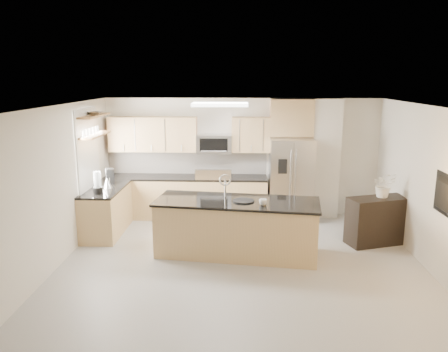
{
  "coord_description": "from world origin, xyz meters",
  "views": [
    {
      "loc": [
        -0.02,
        -6.33,
        3.03
      ],
      "look_at": [
        -0.32,
        1.3,
        1.31
      ],
      "focal_mm": 35.0,
      "sensor_mm": 36.0,
      "label": 1
    }
  ],
  "objects_px": {
    "blender": "(98,184)",
    "cup": "(263,202)",
    "credenza": "(377,221)",
    "range": "(214,197)",
    "coffee_maker": "(110,176)",
    "television": "(445,198)",
    "microwave": "(214,144)",
    "refrigerator": "(291,179)",
    "kettle": "(107,183)",
    "flower_vase": "(384,179)",
    "bowl": "(94,112)",
    "platter": "(243,201)",
    "island": "(237,227)"
  },
  "relations": [
    {
      "from": "range",
      "to": "television",
      "type": "xyz_separation_m",
      "value": [
        3.51,
        -3.12,
        0.88
      ]
    },
    {
      "from": "microwave",
      "to": "blender",
      "type": "height_order",
      "value": "microwave"
    },
    {
      "from": "coffee_maker",
      "to": "television",
      "type": "distance_m",
      "value": 6.13
    },
    {
      "from": "range",
      "to": "microwave",
      "type": "height_order",
      "value": "microwave"
    },
    {
      "from": "platter",
      "to": "coffee_maker",
      "type": "height_order",
      "value": "coffee_maker"
    },
    {
      "from": "microwave",
      "to": "platter",
      "type": "bearing_deg",
      "value": -74.05
    },
    {
      "from": "coffee_maker",
      "to": "bowl",
      "type": "xyz_separation_m",
      "value": [
        -0.16,
        -0.27,
        1.31
      ]
    },
    {
      "from": "microwave",
      "to": "cup",
      "type": "height_order",
      "value": "microwave"
    },
    {
      "from": "blender",
      "to": "television",
      "type": "xyz_separation_m",
      "value": [
        5.58,
        -1.64,
        0.25
      ]
    },
    {
      "from": "credenza",
      "to": "blender",
      "type": "bearing_deg",
      "value": 161.99
    },
    {
      "from": "kettle",
      "to": "flower_vase",
      "type": "bearing_deg",
      "value": -3.63
    },
    {
      "from": "credenza",
      "to": "platter",
      "type": "xyz_separation_m",
      "value": [
        -2.49,
        -0.63,
        0.54
      ]
    },
    {
      "from": "microwave",
      "to": "coffee_maker",
      "type": "height_order",
      "value": "microwave"
    },
    {
      "from": "range",
      "to": "cup",
      "type": "distance_m",
      "value": 2.53
    },
    {
      "from": "range",
      "to": "kettle",
      "type": "bearing_deg",
      "value": -152.26
    },
    {
      "from": "range",
      "to": "cup",
      "type": "xyz_separation_m",
      "value": [
        0.95,
        -2.28,
        0.55
      ]
    },
    {
      "from": "blender",
      "to": "coffee_maker",
      "type": "height_order",
      "value": "blender"
    },
    {
      "from": "refrigerator",
      "to": "cup",
      "type": "height_order",
      "value": "refrigerator"
    },
    {
      "from": "microwave",
      "to": "refrigerator",
      "type": "bearing_deg",
      "value": -5.86
    },
    {
      "from": "credenza",
      "to": "blender",
      "type": "relative_size",
      "value": 2.64
    },
    {
      "from": "blender",
      "to": "coffee_maker",
      "type": "distance_m",
      "value": 0.83
    },
    {
      "from": "microwave",
      "to": "refrigerator",
      "type": "relative_size",
      "value": 0.43
    },
    {
      "from": "platter",
      "to": "blender",
      "type": "distance_m",
      "value": 2.77
    },
    {
      "from": "blender",
      "to": "television",
      "type": "bearing_deg",
      "value": -16.36
    },
    {
      "from": "platter",
      "to": "television",
      "type": "distance_m",
      "value": 3.08
    },
    {
      "from": "blender",
      "to": "cup",
      "type": "bearing_deg",
      "value": -14.85
    },
    {
      "from": "microwave",
      "to": "kettle",
      "type": "height_order",
      "value": "microwave"
    },
    {
      "from": "blender",
      "to": "coffee_maker",
      "type": "relative_size",
      "value": 1.39
    },
    {
      "from": "credenza",
      "to": "cup",
      "type": "height_order",
      "value": "cup"
    },
    {
      "from": "credenza",
      "to": "platter",
      "type": "height_order",
      "value": "platter"
    },
    {
      "from": "refrigerator",
      "to": "island",
      "type": "bearing_deg",
      "value": -119.85
    },
    {
      "from": "flower_vase",
      "to": "microwave",
      "type": "bearing_deg",
      "value": 154.58
    },
    {
      "from": "television",
      "to": "cup",
      "type": "bearing_deg",
      "value": 71.88
    },
    {
      "from": "microwave",
      "to": "coffee_maker",
      "type": "relative_size",
      "value": 2.54
    },
    {
      "from": "range",
      "to": "refrigerator",
      "type": "xyz_separation_m",
      "value": [
        1.66,
        -0.05,
        0.42
      ]
    },
    {
      "from": "flower_vase",
      "to": "range",
      "type": "bearing_deg",
      "value": 156.42
    },
    {
      "from": "range",
      "to": "credenza",
      "type": "xyz_separation_m",
      "value": [
        3.12,
        -1.45,
        -0.03
      ]
    },
    {
      "from": "range",
      "to": "cup",
      "type": "height_order",
      "value": "range"
    },
    {
      "from": "range",
      "to": "cup",
      "type": "relative_size",
      "value": 8.66
    },
    {
      "from": "refrigerator",
      "to": "television",
      "type": "xyz_separation_m",
      "value": [
        1.85,
        -3.07,
        0.46
      ]
    },
    {
      "from": "refrigerator",
      "to": "island",
      "type": "relative_size",
      "value": 0.61
    },
    {
      "from": "bowl",
      "to": "platter",
      "type": "bearing_deg",
      "value": -21.99
    },
    {
      "from": "microwave",
      "to": "refrigerator",
      "type": "xyz_separation_m",
      "value": [
        1.66,
        -0.17,
        -0.74
      ]
    },
    {
      "from": "coffee_maker",
      "to": "blender",
      "type": "bearing_deg",
      "value": -88.62
    },
    {
      "from": "range",
      "to": "kettle",
      "type": "xyz_separation_m",
      "value": [
        -2.02,
        -1.06,
        0.55
      ]
    },
    {
      "from": "platter",
      "to": "flower_vase",
      "type": "height_order",
      "value": "flower_vase"
    },
    {
      "from": "television",
      "to": "kettle",
      "type": "bearing_deg",
      "value": 69.62
    },
    {
      "from": "credenza",
      "to": "television",
      "type": "height_order",
      "value": "television"
    },
    {
      "from": "credenza",
      "to": "flower_vase",
      "type": "height_order",
      "value": "flower_vase"
    },
    {
      "from": "refrigerator",
      "to": "kettle",
      "type": "relative_size",
      "value": 7.36
    }
  ]
}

